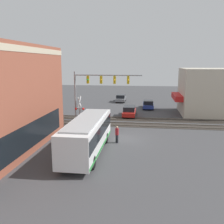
{
  "coord_description": "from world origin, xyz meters",
  "views": [
    {
      "loc": [
        -24.82,
        -2.1,
        7.8
      ],
      "look_at": [
        2.8,
        1.64,
        2.24
      ],
      "focal_mm": 40.0,
      "sensor_mm": 36.0,
      "label": 1
    }
  ],
  "objects_px": {
    "parked_car_red": "(129,111)",
    "parked_car_grey": "(121,98)",
    "crossing_signal": "(80,109)",
    "pedestrian_near_bus": "(117,134)",
    "parked_car_blue": "(148,105)",
    "city_bus": "(88,134)",
    "pedestrian_at_crossing": "(94,120)"
  },
  "relations": [
    {
      "from": "pedestrian_at_crossing",
      "to": "pedestrian_near_bus",
      "type": "bearing_deg",
      "value": -147.62
    },
    {
      "from": "parked_car_blue",
      "to": "pedestrian_near_bus",
      "type": "relative_size",
      "value": 2.72
    },
    {
      "from": "crossing_signal",
      "to": "parked_car_red",
      "type": "bearing_deg",
      "value": -37.43
    },
    {
      "from": "city_bus",
      "to": "parked_car_grey",
      "type": "distance_m",
      "value": 29.25
    },
    {
      "from": "crossing_signal",
      "to": "pedestrian_near_bus",
      "type": "height_order",
      "value": "crossing_signal"
    },
    {
      "from": "parked_car_grey",
      "to": "pedestrian_near_bus",
      "type": "height_order",
      "value": "pedestrian_near_bus"
    },
    {
      "from": "parked_car_grey",
      "to": "pedestrian_near_bus",
      "type": "distance_m",
      "value": 26.26
    },
    {
      "from": "parked_car_red",
      "to": "parked_car_grey",
      "type": "distance_m",
      "value": 13.78
    },
    {
      "from": "parked_car_red",
      "to": "parked_car_blue",
      "type": "relative_size",
      "value": 1.02
    },
    {
      "from": "pedestrian_near_bus",
      "to": "parked_car_red",
      "type": "bearing_deg",
      "value": -1.71
    },
    {
      "from": "pedestrian_at_crossing",
      "to": "pedestrian_near_bus",
      "type": "distance_m",
      "value": 6.46
    },
    {
      "from": "city_bus",
      "to": "pedestrian_near_bus",
      "type": "bearing_deg",
      "value": -35.91
    },
    {
      "from": "parked_car_red",
      "to": "pedestrian_at_crossing",
      "type": "distance_m",
      "value": 8.15
    },
    {
      "from": "city_bus",
      "to": "parked_car_grey",
      "type": "xyz_separation_m",
      "value": [
        29.24,
        -0.0,
        -1.0
      ]
    },
    {
      "from": "crossing_signal",
      "to": "parked_car_red",
      "type": "distance_m",
      "value": 9.26
    },
    {
      "from": "parked_car_red",
      "to": "pedestrian_at_crossing",
      "type": "xyz_separation_m",
      "value": [
        -7.19,
        3.84,
        0.23
      ]
    },
    {
      "from": "pedestrian_at_crossing",
      "to": "city_bus",
      "type": "bearing_deg",
      "value": -171.73
    },
    {
      "from": "parked_car_blue",
      "to": "parked_car_grey",
      "type": "xyz_separation_m",
      "value": [
        6.79,
        5.4,
        0.01
      ]
    },
    {
      "from": "pedestrian_at_crossing",
      "to": "parked_car_blue",
      "type": "bearing_deg",
      "value": -25.5
    },
    {
      "from": "city_bus",
      "to": "parked_car_red",
      "type": "xyz_separation_m",
      "value": [
        15.71,
        -2.6,
        -0.98
      ]
    },
    {
      "from": "city_bus",
      "to": "parked_car_red",
      "type": "distance_m",
      "value": 15.95
    },
    {
      "from": "crossing_signal",
      "to": "pedestrian_at_crossing",
      "type": "relative_size",
      "value": 2.08
    },
    {
      "from": "city_bus",
      "to": "pedestrian_near_bus",
      "type": "height_order",
      "value": "city_bus"
    },
    {
      "from": "parked_car_red",
      "to": "parked_car_blue",
      "type": "height_order",
      "value": "parked_car_red"
    },
    {
      "from": "crossing_signal",
      "to": "parked_car_grey",
      "type": "xyz_separation_m",
      "value": [
        20.77,
        -2.94,
        -1.61
      ]
    },
    {
      "from": "city_bus",
      "to": "parked_car_blue",
      "type": "xyz_separation_m",
      "value": [
        22.44,
        -5.4,
        -1.02
      ]
    },
    {
      "from": "city_bus",
      "to": "pedestrian_near_bus",
      "type": "xyz_separation_m",
      "value": [
        3.07,
        -2.22,
        -0.82
      ]
    },
    {
      "from": "parked_car_blue",
      "to": "parked_car_grey",
      "type": "bearing_deg",
      "value": 38.48
    },
    {
      "from": "city_bus",
      "to": "pedestrian_at_crossing",
      "type": "relative_size",
      "value": 5.58
    },
    {
      "from": "crossing_signal",
      "to": "parked_car_grey",
      "type": "bearing_deg",
      "value": -8.07
    },
    {
      "from": "parked_car_red",
      "to": "pedestrian_near_bus",
      "type": "bearing_deg",
      "value": 178.29
    },
    {
      "from": "city_bus",
      "to": "crossing_signal",
      "type": "distance_m",
      "value": 8.98
    }
  ]
}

